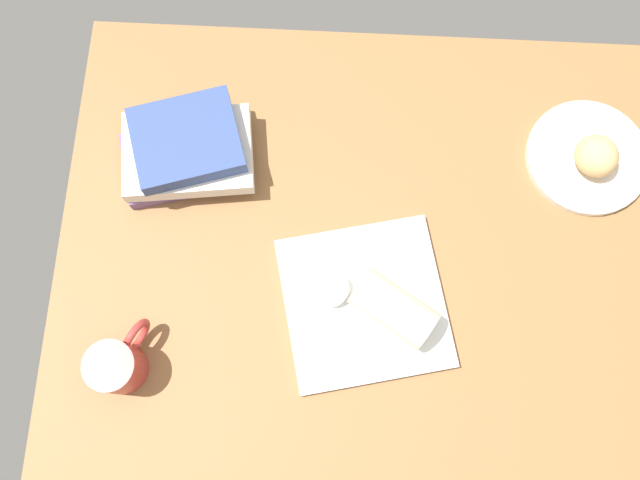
% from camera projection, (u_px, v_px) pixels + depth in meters
% --- Properties ---
extents(dining_table, '(1.10, 0.90, 0.04)m').
position_uv_depth(dining_table, '(378.00, 271.00, 1.13)').
color(dining_table, olive).
rests_on(dining_table, ground).
extents(round_plate, '(0.22, 0.22, 0.01)m').
position_uv_depth(round_plate, '(587.00, 157.00, 1.16)').
color(round_plate, silver).
rests_on(round_plate, dining_table).
extents(scone_pastry, '(0.10, 0.10, 0.06)m').
position_uv_depth(scone_pastry, '(596.00, 156.00, 1.12)').
color(scone_pastry, '#DAAF6F').
rests_on(scone_pastry, round_plate).
extents(square_plate, '(0.31, 0.31, 0.02)m').
position_uv_depth(square_plate, '(364.00, 303.00, 1.09)').
color(square_plate, white).
rests_on(square_plate, dining_table).
extents(sauce_cup, '(0.06, 0.06, 0.02)m').
position_uv_depth(sauce_cup, '(331.00, 289.00, 1.07)').
color(sauce_cup, silver).
rests_on(sauce_cup, square_plate).
extents(breakfast_wrap, '(0.15, 0.13, 0.07)m').
position_uv_depth(breakfast_wrap, '(394.00, 308.00, 1.04)').
color(breakfast_wrap, beige).
rests_on(breakfast_wrap, square_plate).
extents(book_stack, '(0.25, 0.20, 0.09)m').
position_uv_depth(book_stack, '(187.00, 151.00, 1.12)').
color(book_stack, '#6B4C7A').
rests_on(book_stack, dining_table).
extents(coffee_mug, '(0.09, 0.12, 0.09)m').
position_uv_depth(coffee_mug, '(118.00, 365.00, 1.03)').
color(coffee_mug, '#B23833').
rests_on(coffee_mug, dining_table).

